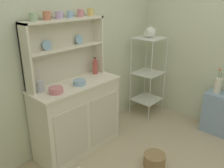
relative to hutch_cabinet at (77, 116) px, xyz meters
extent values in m
cube|color=beige|center=(0.12, 0.26, 0.80)|extent=(3.84, 0.05, 2.50)
cube|color=silver|center=(0.00, 0.00, -0.01)|extent=(1.05, 0.42, 0.87)
cube|color=beige|center=(-0.25, -0.21, -0.06)|extent=(0.44, 0.01, 0.61)
cube|color=beige|center=(0.25, -0.21, -0.06)|extent=(0.44, 0.01, 0.61)
cube|color=#EEE6CE|center=(0.00, 0.00, 0.41)|extent=(1.08, 0.45, 0.02)
cube|color=beige|center=(0.00, 0.20, 0.78)|extent=(1.00, 0.02, 0.71)
cube|color=silver|center=(-0.49, 0.12, 0.78)|extent=(0.02, 0.18, 0.71)
cube|color=silver|center=(0.49, 0.12, 0.78)|extent=(0.02, 0.18, 0.71)
cube|color=silver|center=(0.00, 0.12, 0.81)|extent=(0.96, 0.16, 0.02)
cube|color=silver|center=(0.00, 0.12, 1.12)|extent=(1.00, 0.18, 0.02)
cylinder|color=#8EB2D1|center=(-0.22, 0.16, 0.87)|extent=(0.11, 0.03, 0.11)
cylinder|color=#8EB2D1|center=(0.22, 0.16, 0.87)|extent=(0.11, 0.03, 0.11)
cylinder|color=silver|center=(1.16, -0.26, 0.17)|extent=(0.01, 0.01, 1.23)
cylinder|color=silver|center=(1.55, -0.26, 0.17)|extent=(0.01, 0.01, 1.23)
cylinder|color=silver|center=(1.16, 0.11, 0.17)|extent=(0.01, 0.01, 1.23)
cylinder|color=silver|center=(1.55, 0.11, 0.17)|extent=(0.01, 0.01, 1.23)
cube|color=silver|center=(1.36, -0.08, 0.77)|extent=(0.41, 0.39, 0.01)
cube|color=silver|center=(1.36, -0.08, 0.24)|extent=(0.41, 0.39, 0.01)
cube|color=silver|center=(1.36, -0.08, -0.20)|extent=(0.41, 0.39, 0.01)
cube|color=#849EBC|center=(1.56, -1.19, -0.16)|extent=(0.28, 0.48, 0.57)
cylinder|color=#93754C|center=(0.35, -0.89, -0.37)|extent=(0.25, 0.25, 0.15)
cylinder|color=#9EB78E|center=(-0.36, 0.12, 1.17)|extent=(0.08, 0.08, 0.08)
torus|color=#9EB78E|center=(-0.31, 0.12, 1.18)|extent=(0.01, 0.05, 0.05)
cylinder|color=#C67556|center=(-0.21, 0.12, 1.18)|extent=(0.08, 0.08, 0.09)
torus|color=#C67556|center=(-0.17, 0.12, 1.18)|extent=(0.01, 0.05, 0.05)
cylinder|color=#B79ECC|center=(-0.07, 0.12, 1.17)|extent=(0.08, 0.08, 0.08)
torus|color=#B79ECC|center=(-0.02, 0.12, 1.17)|extent=(0.01, 0.04, 0.04)
cylinder|color=#8EB2D1|center=(0.08, 0.12, 1.17)|extent=(0.07, 0.07, 0.08)
torus|color=#8EB2D1|center=(0.12, 0.12, 1.17)|extent=(0.01, 0.04, 0.04)
cylinder|color=#D17A84|center=(0.22, 0.12, 1.18)|extent=(0.07, 0.07, 0.09)
torus|color=#D17A84|center=(0.27, 0.12, 1.18)|extent=(0.01, 0.05, 0.05)
cylinder|color=#DBB760|center=(0.38, 0.12, 1.18)|extent=(0.07, 0.07, 0.09)
torus|color=#DBB760|center=(0.42, 0.12, 1.18)|extent=(0.01, 0.05, 0.05)
cylinder|color=#D17A84|center=(-0.31, -0.07, 0.45)|extent=(0.15, 0.15, 0.06)
cylinder|color=#8EB2D1|center=(0.00, -0.07, 0.45)|extent=(0.14, 0.14, 0.06)
cylinder|color=#B74C47|center=(0.40, 0.09, 0.51)|extent=(0.06, 0.06, 0.17)
cylinder|color=#B74C47|center=(0.40, 0.09, 0.61)|extent=(0.03, 0.03, 0.03)
cylinder|color=#4C382D|center=(0.40, 0.09, 0.63)|extent=(0.03, 0.03, 0.01)
cylinder|color=#B2B7C6|center=(-0.40, 0.08, 0.48)|extent=(0.08, 0.08, 0.11)
cylinder|color=silver|center=(-0.41, 0.09, 0.55)|extent=(0.03, 0.03, 0.17)
ellipsoid|color=silver|center=(-0.41, 0.09, 0.65)|extent=(0.02, 0.01, 0.01)
cylinder|color=silver|center=(-0.40, 0.05, 0.57)|extent=(0.04, 0.02, 0.19)
ellipsoid|color=silver|center=(-0.40, 0.05, 0.67)|extent=(0.02, 0.01, 0.01)
cylinder|color=silver|center=(-0.39, 0.10, 0.56)|extent=(0.04, 0.02, 0.19)
ellipsoid|color=silver|center=(-0.39, 0.10, 0.67)|extent=(0.02, 0.01, 0.01)
sphere|color=white|center=(1.36, -0.08, 0.86)|extent=(0.15, 0.15, 0.15)
sphere|color=silver|center=(1.36, -0.08, 0.94)|extent=(0.02, 0.02, 0.02)
cylinder|color=white|center=(1.46, -0.08, 0.87)|extent=(0.09, 0.02, 0.07)
torus|color=white|center=(1.27, -0.08, 0.86)|extent=(0.01, 0.10, 0.10)
cylinder|color=silver|center=(1.56, -1.07, 0.23)|extent=(0.09, 0.09, 0.20)
cylinder|color=#4C844C|center=(1.57, -1.08, 0.36)|extent=(0.00, 0.01, 0.11)
sphere|color=silver|center=(1.57, -1.08, 0.42)|extent=(0.03, 0.03, 0.03)
cylinder|color=#4C844C|center=(1.57, -1.05, 0.38)|extent=(0.00, 0.01, 0.14)
sphere|color=#C67556|center=(1.57, -1.05, 0.45)|extent=(0.04, 0.04, 0.04)
cylinder|color=#4C844C|center=(1.57, -1.08, 0.37)|extent=(0.00, 0.01, 0.13)
sphere|color=#9EB78E|center=(1.57, -1.08, 0.44)|extent=(0.03, 0.03, 0.03)
camera|label=1|loc=(-1.60, -2.03, 1.39)|focal=38.30mm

